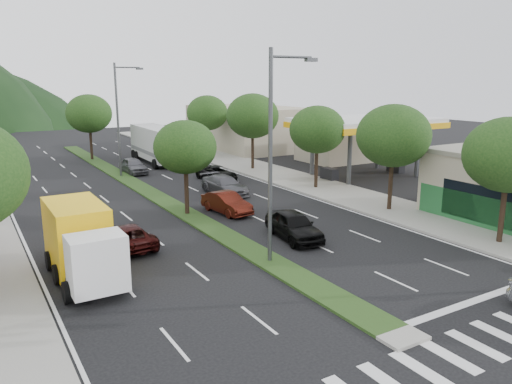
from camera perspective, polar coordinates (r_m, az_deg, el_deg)
ground at (r=18.64m, az=15.36°, el=-15.31°), size 160.00×160.00×0.00m
sidewalk_right at (r=44.60m, az=3.43°, el=1.73°), size 5.00×90.00×0.15m
median at (r=41.88m, az=-13.26°, el=0.65°), size 1.60×56.00×0.12m
crosswalk at (r=17.52m, az=20.29°, el=-17.61°), size 19.00×2.20×0.01m
gas_canopy at (r=45.68m, az=12.48°, el=7.51°), size 12.20×8.20×5.25m
bldg_right_far at (r=63.88m, az=-0.97°, el=7.40°), size 10.00×16.00×5.20m
tree_r_a at (r=28.80m, az=26.93°, el=3.80°), size 4.60×4.60×6.63m
tree_r_b at (r=33.67m, az=15.43°, el=6.21°), size 4.80×4.80×6.94m
tree_r_c at (r=39.62m, az=7.02°, el=7.09°), size 4.40×4.40×6.48m
tree_r_d at (r=47.84m, az=-0.40°, el=8.68°), size 5.00×5.00×7.17m
tree_r_e at (r=56.69m, az=-5.59°, el=8.98°), size 4.60×4.60×6.71m
tree_med_near at (r=31.86m, az=-8.10°, el=5.09°), size 4.00×4.00×6.02m
tree_med_far at (r=56.58m, az=-18.56°, el=8.49°), size 4.80×4.80×6.94m
streetlight_near at (r=23.00m, az=2.09°, el=5.16°), size 2.60×0.25×10.00m
streetlight_mid at (r=45.94m, az=-15.30°, el=8.56°), size 2.60×0.25×10.00m
suv_maroon at (r=26.99m, az=-14.65°, el=-4.90°), size 2.43×4.65×1.25m
car_queue_a at (r=27.57m, az=4.34°, el=-3.81°), size 2.40×4.73×1.54m
car_queue_b at (r=38.19m, az=-3.62°, el=0.79°), size 2.32×4.96×1.40m
car_queue_c at (r=32.77m, az=-3.38°, el=-1.25°), size 1.94×4.32×1.38m
car_queue_d at (r=43.40m, az=-4.49°, el=2.14°), size 2.46×4.65×1.24m
car_queue_e at (r=47.96m, az=-13.85°, el=2.95°), size 1.86×4.30×1.44m
box_truck at (r=23.41m, az=-19.36°, el=-5.65°), size 2.59×6.54×3.22m
motorhome at (r=53.39m, az=-11.31°, el=5.43°), size 3.33×9.84×3.74m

